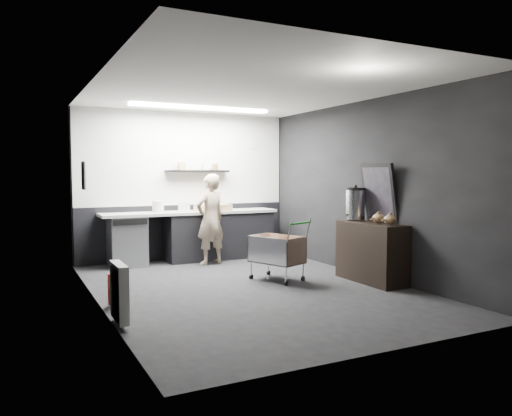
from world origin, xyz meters
name	(u,v)px	position (x,y,z in m)	size (l,w,h in m)	color
floor	(250,288)	(0.00, 0.00, 0.00)	(5.50, 5.50, 0.00)	black
ceiling	(249,90)	(0.00, 0.00, 2.70)	(5.50, 5.50, 0.00)	silver
wall_back	(185,186)	(0.00, 2.75, 1.35)	(5.50, 5.50, 0.00)	black
wall_front	(387,200)	(0.00, -2.75, 1.35)	(5.50, 5.50, 0.00)	black
wall_left	(97,193)	(-2.00, 0.00, 1.35)	(5.50, 5.50, 0.00)	black
wall_right	(366,188)	(2.00, 0.00, 1.35)	(5.50, 5.50, 0.00)	black
kitchen_wall_panel	(185,159)	(0.00, 2.73, 1.85)	(3.95, 0.02, 1.70)	silver
dado_panel	(186,231)	(0.00, 2.73, 0.50)	(3.95, 0.02, 1.00)	black
floating_shelf	(197,171)	(0.20, 2.62, 1.62)	(1.20, 0.22, 0.04)	black
wall_clock	(253,144)	(1.40, 2.72, 2.15)	(0.20, 0.20, 0.03)	silver
poster	(83,176)	(-1.98, 1.30, 1.55)	(0.02, 0.30, 0.40)	white
poster_red_band	(84,171)	(-1.98, 1.30, 1.62)	(0.01, 0.22, 0.10)	red
radiator	(119,292)	(-1.94, -0.90, 0.35)	(0.10, 0.50, 0.60)	silver
ceiling_strip	(201,108)	(0.00, 1.85, 2.67)	(2.40, 0.20, 0.04)	white
prep_counter	(198,235)	(0.14, 2.42, 0.46)	(3.20, 0.61, 0.90)	black
person	(210,219)	(0.20, 1.97, 0.79)	(0.57, 0.38, 1.57)	beige
shopping_cart	(277,252)	(0.59, 0.29, 0.42)	(0.76, 0.99, 0.89)	silver
sideboard	(371,244)	(1.77, -0.39, 0.55)	(0.49, 1.15, 1.73)	black
fire_extinguisher	(114,288)	(-1.85, -0.11, 0.22)	(0.14, 0.14, 0.46)	red
cardboard_box	(213,208)	(0.41, 2.37, 0.96)	(0.57, 0.43, 0.11)	#A08055
pink_tub	(158,207)	(-0.60, 2.42, 1.00)	(0.20, 0.20, 0.20)	beige
white_container	(184,207)	(-0.15, 2.37, 0.99)	(0.20, 0.15, 0.17)	silver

